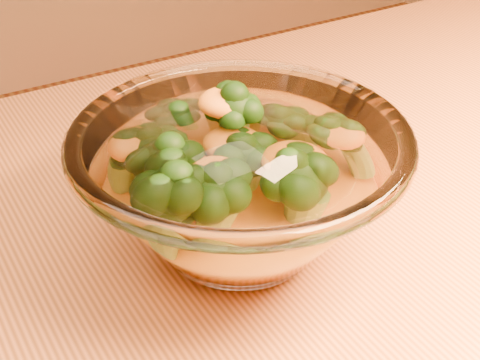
% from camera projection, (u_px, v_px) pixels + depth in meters
% --- Properties ---
extents(table, '(1.20, 0.80, 0.75)m').
position_uv_depth(table, '(362.00, 328.00, 0.58)').
color(table, '#BE6E39').
rests_on(table, ground).
extents(glass_bowl, '(0.25, 0.25, 0.11)m').
position_uv_depth(glass_bowl, '(240.00, 186.00, 0.49)').
color(glass_bowl, white).
rests_on(glass_bowl, table).
extents(cheese_sauce, '(0.14, 0.14, 0.04)m').
position_uv_depth(cheese_sauce, '(240.00, 211.00, 0.50)').
color(cheese_sauce, orange).
rests_on(cheese_sauce, glass_bowl).
extents(broccoli_heap, '(0.18, 0.16, 0.09)m').
position_uv_depth(broccoli_heap, '(227.00, 165.00, 0.48)').
color(broccoli_heap, black).
rests_on(broccoli_heap, cheese_sauce).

